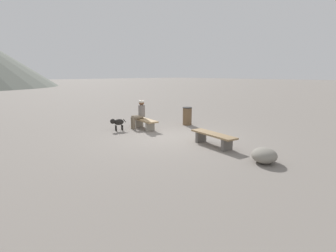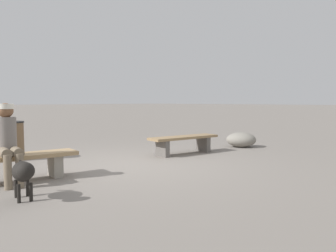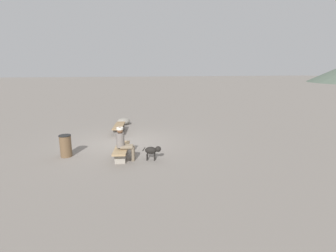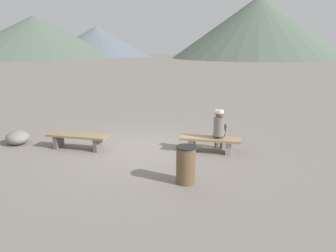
{
  "view_description": "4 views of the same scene",
  "coord_description": "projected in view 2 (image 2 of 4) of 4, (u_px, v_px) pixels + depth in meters",
  "views": [
    {
      "loc": [
        -6.96,
        6.84,
        2.35
      ],
      "look_at": [
        -0.73,
        0.92,
        0.66
      ],
      "focal_mm": 28.55,
      "sensor_mm": 36.0,
      "label": 1
    },
    {
      "loc": [
        4.22,
        4.99,
        1.25
      ],
      "look_at": [
        0.59,
        1.62,
        0.88
      ],
      "focal_mm": 36.08,
      "sensor_mm": 36.0,
      "label": 2
    },
    {
      "loc": [
        10.79,
        -0.68,
        3.17
      ],
      "look_at": [
        -0.11,
        2.03,
        0.63
      ],
      "focal_mm": 26.77,
      "sensor_mm": 36.0,
      "label": 3
    },
    {
      "loc": [
        1.19,
        -8.36,
        2.88
      ],
      "look_at": [
        0.81,
        -0.68,
        0.86
      ],
      "focal_mm": 32.8,
      "sensor_mm": 36.0,
      "label": 4
    }
  ],
  "objects": [
    {
      "name": "ground",
      "position": [
        128.0,
        167.0,
        6.57
      ],
      "size": [
        210.0,
        210.0,
        0.06
      ],
      "primitive_type": "cube",
      "color": "gray"
    },
    {
      "name": "bench_left",
      "position": [
        184.0,
        141.0,
        7.94
      ],
      "size": [
        1.84,
        0.77,
        0.42
      ],
      "rotation": [
        0.0,
        0.0,
        -0.18
      ],
      "color": "#605B56",
      "rests_on": "ground"
    },
    {
      "name": "bench_right",
      "position": [
        23.0,
        162.0,
        5.27
      ],
      "size": [
        1.71,
        0.75,
        0.42
      ],
      "rotation": [
        0.0,
        0.0,
        -0.18
      ],
      "color": "gray",
      "rests_on": "ground"
    },
    {
      "name": "seated_person",
      "position": [
        8.0,
        138.0,
        5.03
      ],
      "size": [
        0.39,
        0.64,
        1.22
      ],
      "rotation": [
        0.0,
        0.0,
        -0.19
      ],
      "color": "slate",
      "rests_on": "ground"
    },
    {
      "name": "dog",
      "position": [
        23.0,
        172.0,
        4.21
      ],
      "size": [
        0.36,
        0.66,
        0.52
      ],
      "rotation": [
        0.0,
        0.0,
        1.29
      ],
      "color": "black",
      "rests_on": "ground"
    },
    {
      "name": "trash_bin",
      "position": [
        14.0,
        141.0,
        7.12
      ],
      "size": [
        0.44,
        0.44,
        0.82
      ],
      "color": "brown",
      "rests_on": "ground"
    },
    {
      "name": "boulder",
      "position": [
        241.0,
        140.0,
        9.14
      ],
      "size": [
        1.0,
        1.03,
        0.4
      ],
      "primitive_type": "ellipsoid",
      "rotation": [
        0.0,
        0.0,
        3.74
      ],
      "color": "gray",
      "rests_on": "ground"
    }
  ]
}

